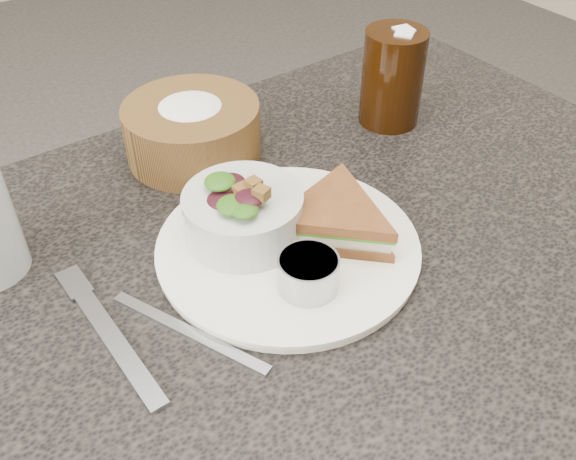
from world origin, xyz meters
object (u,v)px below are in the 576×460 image
(dining_table, at_px, (300,454))
(dinner_plate, at_px, (288,248))
(salad_bowl, at_px, (243,208))
(cola_glass, at_px, (393,73))
(sandwich, at_px, (335,219))
(dressing_ramekin, at_px, (308,273))
(bread_basket, at_px, (192,122))

(dining_table, xyz_separation_m, dinner_plate, (-0.01, 0.02, 0.38))
(dinner_plate, bearing_deg, salad_bowl, 126.87)
(cola_glass, bearing_deg, dining_table, -148.70)
(dinner_plate, bearing_deg, sandwich, -18.04)
(dinner_plate, bearing_deg, cola_glass, 27.35)
(sandwich, xyz_separation_m, dressing_ramekin, (-0.07, -0.05, -0.00))
(dressing_ramekin, relative_size, cola_glass, 0.43)
(salad_bowl, relative_size, dressing_ramekin, 2.09)
(sandwich, distance_m, cola_glass, 0.27)
(cola_glass, bearing_deg, bread_basket, 162.84)
(dining_table, height_order, salad_bowl, salad_bowl)
(dressing_ramekin, distance_m, bread_basket, 0.28)
(sandwich, distance_m, bread_basket, 0.23)
(salad_bowl, bearing_deg, bread_basket, 77.33)
(dressing_ramekin, bearing_deg, cola_glass, 34.78)
(dressing_ramekin, xyz_separation_m, bread_basket, (0.03, 0.28, 0.02))
(dinner_plate, bearing_deg, dressing_ramekin, -108.59)
(salad_bowl, height_order, bread_basket, bread_basket)
(sandwich, relative_size, cola_glass, 1.08)
(bread_basket, distance_m, cola_glass, 0.27)
(sandwich, distance_m, salad_bowl, 0.09)
(salad_bowl, xyz_separation_m, bread_basket, (0.04, 0.18, -0.00))
(bread_basket, bearing_deg, dinner_plate, -92.97)
(dinner_plate, distance_m, dressing_ramekin, 0.07)
(sandwich, relative_size, salad_bowl, 1.21)
(dining_table, bearing_deg, cola_glass, 31.30)
(dining_table, bearing_deg, dinner_plate, 110.28)
(dinner_plate, relative_size, dressing_ramekin, 4.56)
(sandwich, bearing_deg, dinner_plate, -153.30)
(dinner_plate, distance_m, sandwich, 0.06)
(dining_table, xyz_separation_m, salad_bowl, (-0.04, 0.06, 0.42))
(sandwich, height_order, cola_glass, cola_glass)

